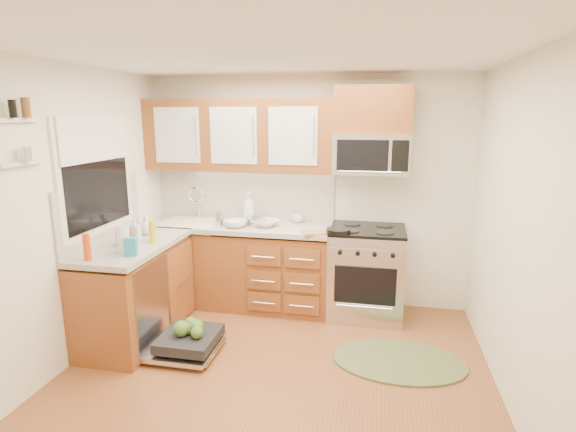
% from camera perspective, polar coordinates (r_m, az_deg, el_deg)
% --- Properties ---
extents(floor, '(3.50, 3.50, 0.00)m').
position_cam_1_polar(floor, '(3.81, -2.12, -20.44)').
color(floor, brown).
rests_on(floor, ground).
extents(ceiling, '(3.50, 3.50, 0.00)m').
position_cam_1_polar(ceiling, '(3.22, -2.50, 20.11)').
color(ceiling, white).
rests_on(ceiling, ground).
extents(wall_back, '(3.50, 0.04, 2.50)m').
position_cam_1_polar(wall_back, '(4.98, 2.49, 3.05)').
color(wall_back, silver).
rests_on(wall_back, ground).
extents(wall_front, '(3.50, 0.04, 2.50)m').
position_cam_1_polar(wall_front, '(1.76, -16.49, -16.14)').
color(wall_front, silver).
rests_on(wall_front, ground).
extents(wall_left, '(0.04, 3.50, 2.50)m').
position_cam_1_polar(wall_left, '(4.08, -26.93, -0.50)').
color(wall_left, silver).
rests_on(wall_left, ground).
extents(wall_right, '(0.04, 3.50, 2.50)m').
position_cam_1_polar(wall_right, '(3.36, 28.17, -3.23)').
color(wall_right, silver).
rests_on(wall_right, ground).
extents(base_cabinet_back, '(2.05, 0.60, 0.85)m').
position_cam_1_polar(base_cabinet_back, '(5.07, -6.31, -6.49)').
color(base_cabinet_back, brown).
rests_on(base_cabinet_back, ground).
extents(base_cabinet_left, '(0.60, 1.25, 0.85)m').
position_cam_1_polar(base_cabinet_left, '(4.56, -18.77, -9.34)').
color(base_cabinet_left, brown).
rests_on(base_cabinet_left, ground).
extents(countertop_back, '(2.07, 0.64, 0.05)m').
position_cam_1_polar(countertop_back, '(4.92, -6.48, -1.30)').
color(countertop_back, '#B2ADA3').
rests_on(countertop_back, base_cabinet_back).
extents(countertop_left, '(0.64, 1.27, 0.05)m').
position_cam_1_polar(countertop_left, '(4.41, -19.10, -3.61)').
color(countertop_left, '#B2ADA3').
rests_on(countertop_left, base_cabinet_left).
extents(backsplash_back, '(2.05, 0.02, 0.57)m').
position_cam_1_polar(backsplash_back, '(5.13, -5.56, 2.84)').
color(backsplash_back, '#BAB4A7').
rests_on(backsplash_back, ground).
extents(backsplash_left, '(0.02, 1.25, 0.57)m').
position_cam_1_polar(backsplash_left, '(4.49, -22.63, 0.48)').
color(backsplash_left, '#BAB4A7').
rests_on(backsplash_left, ground).
extents(upper_cabinets, '(2.05, 0.35, 0.75)m').
position_cam_1_polar(upper_cabinets, '(4.91, -6.28, 10.19)').
color(upper_cabinets, brown).
rests_on(upper_cabinets, ground).
extents(cabinet_over_mw, '(0.76, 0.35, 0.47)m').
position_cam_1_polar(cabinet_over_mw, '(4.68, 10.73, 13.11)').
color(cabinet_over_mw, brown).
rests_on(cabinet_over_mw, ground).
extents(range, '(0.76, 0.64, 0.95)m').
position_cam_1_polar(range, '(4.81, 9.88, -7.04)').
color(range, silver).
rests_on(range, ground).
extents(microwave, '(0.76, 0.38, 0.40)m').
position_cam_1_polar(microwave, '(4.67, 10.50, 7.77)').
color(microwave, silver).
rests_on(microwave, ground).
extents(sink, '(0.62, 0.50, 0.26)m').
position_cam_1_polar(sink, '(5.11, -12.14, -2.13)').
color(sink, white).
rests_on(sink, ground).
extents(dishwasher, '(0.70, 0.60, 0.20)m').
position_cam_1_polar(dishwasher, '(4.26, -12.88, -15.41)').
color(dishwasher, silver).
rests_on(dishwasher, ground).
extents(window, '(0.03, 1.05, 1.05)m').
position_cam_1_polar(window, '(4.42, -23.19, 4.73)').
color(window, white).
rests_on(window, ground).
extents(window_blind, '(0.02, 0.96, 0.40)m').
position_cam_1_polar(window_blind, '(4.37, -23.29, 9.01)').
color(window_blind, white).
rests_on(window_blind, ground).
extents(shelf_upper, '(0.04, 0.40, 0.03)m').
position_cam_1_polar(shelf_upper, '(3.71, -31.17, 10.38)').
color(shelf_upper, white).
rests_on(shelf_upper, ground).
extents(shelf_lower, '(0.04, 0.40, 0.03)m').
position_cam_1_polar(shelf_lower, '(3.72, -30.65, 5.79)').
color(shelf_lower, white).
rests_on(shelf_lower, ground).
extents(rug, '(1.34, 1.12, 0.02)m').
position_cam_1_polar(rug, '(4.18, 13.86, -17.46)').
color(rug, '#576439').
rests_on(rug, ground).
extents(skillet, '(0.31, 0.31, 0.04)m').
position_cam_1_polar(skillet, '(4.44, 6.41, -1.89)').
color(skillet, black).
rests_on(skillet, range).
extents(stock_pot, '(0.24, 0.24, 0.13)m').
position_cam_1_polar(stock_pot, '(4.84, -3.98, -0.41)').
color(stock_pot, silver).
rests_on(stock_pot, countertop_back).
extents(cutting_board, '(0.32, 0.27, 0.02)m').
position_cam_1_polar(cutting_board, '(4.51, 3.66, -2.09)').
color(cutting_board, '#A37A4A').
rests_on(cutting_board, countertop_back).
extents(canister, '(0.13, 0.13, 0.16)m').
position_cam_1_polar(canister, '(4.86, -8.80, -0.31)').
color(canister, silver).
rests_on(canister, countertop_back).
extents(paper_towel_roll, '(0.14, 0.14, 0.24)m').
position_cam_1_polar(paper_towel_roll, '(4.11, -20.21, -2.77)').
color(paper_towel_roll, white).
rests_on(paper_towel_roll, countertop_left).
extents(mustard_bottle, '(0.07, 0.07, 0.21)m').
position_cam_1_polar(mustard_bottle, '(4.35, -16.79, -1.91)').
color(mustard_bottle, gold).
rests_on(mustard_bottle, countertop_left).
extents(red_bottle, '(0.07, 0.07, 0.22)m').
position_cam_1_polar(red_bottle, '(4.00, -24.17, -3.66)').
color(red_bottle, red).
rests_on(red_bottle, countertop_left).
extents(wooden_box, '(0.15, 0.12, 0.14)m').
position_cam_1_polar(wooden_box, '(4.34, -19.98, -2.65)').
color(wooden_box, brown).
rests_on(wooden_box, countertop_left).
extents(blue_carton, '(0.11, 0.08, 0.16)m').
position_cam_1_polar(blue_carton, '(4.00, -19.34, -3.70)').
color(blue_carton, teal).
rests_on(blue_carton, countertop_left).
extents(bowl_a, '(0.37, 0.37, 0.07)m').
position_cam_1_polar(bowl_a, '(4.79, -2.92, -0.89)').
color(bowl_a, '#999999').
rests_on(bowl_a, countertop_back).
extents(bowl_b, '(0.32, 0.32, 0.07)m').
position_cam_1_polar(bowl_b, '(4.77, -6.68, -0.97)').
color(bowl_b, '#999999').
rests_on(bowl_b, countertop_back).
extents(cup, '(0.15, 0.15, 0.10)m').
position_cam_1_polar(cup, '(4.94, 1.21, -0.26)').
color(cup, '#999999').
rests_on(cup, countertop_back).
extents(soap_bottle_a, '(0.16, 0.16, 0.34)m').
position_cam_1_polar(soap_bottle_a, '(4.89, -5.03, 0.95)').
color(soap_bottle_a, '#999999').
rests_on(soap_bottle_a, countertop_back).
extents(soap_bottle_b, '(0.10, 0.10, 0.20)m').
position_cam_1_polar(soap_bottle_b, '(4.50, -18.89, -1.57)').
color(soap_bottle_b, '#999999').
rests_on(soap_bottle_b, countertop_left).
extents(soap_bottle_c, '(0.18, 0.18, 0.19)m').
position_cam_1_polar(soap_bottle_c, '(4.66, -17.57, -1.12)').
color(soap_bottle_c, '#999999').
rests_on(soap_bottle_c, countertop_left).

